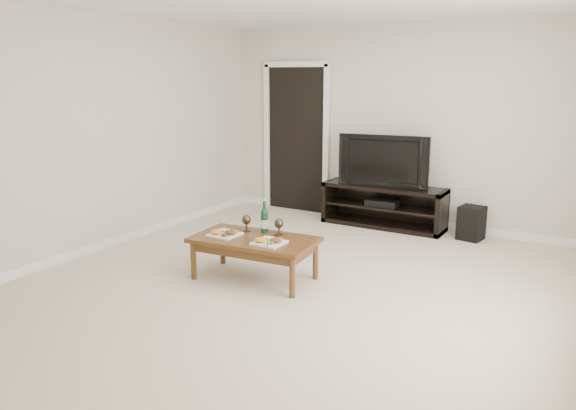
# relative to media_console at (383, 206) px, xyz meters

# --- Properties ---
(floor) EXTENTS (5.50, 5.50, 0.00)m
(floor) POSITION_rel_media_console_xyz_m (0.09, -2.50, -0.28)
(floor) COLOR beige
(floor) RESTS_ON ground
(back_wall) EXTENTS (5.00, 0.04, 2.60)m
(back_wall) POSITION_rel_media_console_xyz_m (0.09, 0.27, 1.02)
(back_wall) COLOR beige
(back_wall) RESTS_ON ground
(doorway) EXTENTS (0.90, 0.02, 2.05)m
(doorway) POSITION_rel_media_console_xyz_m (-1.46, 0.24, 0.75)
(doorway) COLOR black
(doorway) RESTS_ON ground
(media_console) EXTENTS (1.60, 0.45, 0.55)m
(media_console) POSITION_rel_media_console_xyz_m (0.00, 0.00, 0.00)
(media_console) COLOR black
(media_console) RESTS_ON ground
(television) EXTENTS (1.17, 0.31, 0.67)m
(television) POSITION_rel_media_console_xyz_m (0.00, 0.00, 0.61)
(television) COLOR black
(television) RESTS_ON media_console
(av_receiver) EXTENTS (0.42, 0.33, 0.08)m
(av_receiver) POSITION_rel_media_console_xyz_m (-0.01, -0.01, 0.05)
(av_receiver) COLOR black
(av_receiver) RESTS_ON media_console
(subwoofer) EXTENTS (0.31, 0.31, 0.41)m
(subwoofer) POSITION_rel_media_console_xyz_m (1.13, -0.01, -0.07)
(subwoofer) COLOR black
(subwoofer) RESTS_ON ground
(coffee_table) EXTENTS (1.24, 0.74, 0.42)m
(coffee_table) POSITION_rel_media_console_xyz_m (-0.36, -2.47, -0.07)
(coffee_table) COLOR #573A18
(coffee_table) RESTS_ON ground
(plate_left) EXTENTS (0.27, 0.27, 0.07)m
(plate_left) POSITION_rel_media_console_xyz_m (-0.66, -2.56, 0.18)
(plate_left) COLOR white
(plate_left) RESTS_ON coffee_table
(plate_right) EXTENTS (0.27, 0.27, 0.07)m
(plate_right) POSITION_rel_media_console_xyz_m (-0.14, -2.56, 0.18)
(plate_right) COLOR white
(plate_right) RESTS_ON coffee_table
(wine_bottle) EXTENTS (0.07, 0.07, 0.35)m
(wine_bottle) POSITION_rel_media_console_xyz_m (-0.38, -2.26, 0.32)
(wine_bottle) COLOR #0E341C
(wine_bottle) RESTS_ON coffee_table
(goblet_left) EXTENTS (0.09, 0.09, 0.17)m
(goblet_left) POSITION_rel_media_console_xyz_m (-0.56, -2.32, 0.23)
(goblet_left) COLOR #3D2F21
(goblet_left) RESTS_ON coffee_table
(goblet_right) EXTENTS (0.09, 0.09, 0.17)m
(goblet_right) POSITION_rel_media_console_xyz_m (-0.20, -2.28, 0.23)
(goblet_right) COLOR #3D2F21
(goblet_right) RESTS_ON coffee_table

